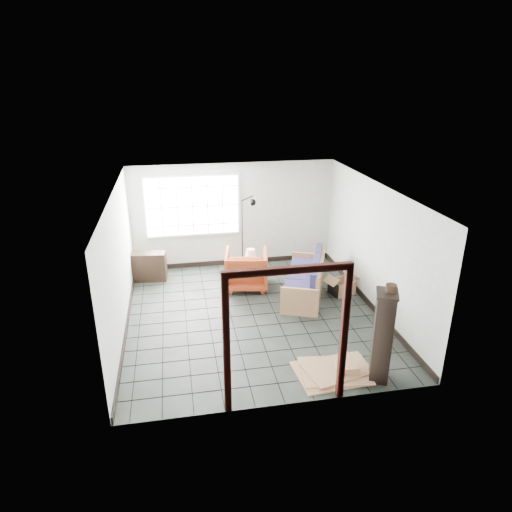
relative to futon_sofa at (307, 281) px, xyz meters
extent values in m
plane|color=black|center=(-1.33, -0.69, -0.32)|extent=(5.50, 5.50, 0.00)
cube|color=#A6ACA5|center=(-1.33, 2.06, 0.98)|extent=(5.00, 0.02, 2.60)
cube|color=#A6ACA5|center=(-1.33, -3.44, 0.98)|extent=(5.00, 0.02, 2.60)
cube|color=#A6ACA5|center=(-3.83, -0.69, 0.98)|extent=(0.02, 5.50, 2.60)
cube|color=#A6ACA5|center=(1.17, -0.69, 0.98)|extent=(0.02, 5.50, 2.60)
cube|color=white|center=(-1.33, -0.69, 2.28)|extent=(5.00, 5.50, 0.02)
cube|color=black|center=(-1.33, 2.04, -0.26)|extent=(4.95, 0.03, 0.12)
cube|color=black|center=(-3.81, -0.69, -0.26)|extent=(0.03, 5.45, 0.12)
cube|color=black|center=(1.15, -0.69, -0.26)|extent=(0.03, 5.45, 0.12)
cube|color=silver|center=(-2.33, 2.02, 1.28)|extent=(2.32, 0.06, 1.52)
cube|color=white|center=(-2.33, 1.98, 1.28)|extent=(2.20, 0.02, 1.40)
cube|color=#340F0B|center=(-2.18, -3.39, 0.73)|extent=(0.10, 0.08, 2.10)
cube|color=#340F0B|center=(-0.48, -3.39, 0.73)|extent=(0.10, 0.08, 2.10)
cube|color=#340F0B|center=(-1.33, -3.39, 1.83)|extent=(1.80, 0.08, 0.10)
cube|color=#966943|center=(-0.06, 0.02, -0.15)|extent=(1.41, 2.06, 0.34)
cube|color=#966943|center=(-0.42, -0.89, -0.02)|extent=(0.73, 0.33, 0.61)
cube|color=#966943|center=(0.30, 0.94, -0.02)|extent=(0.73, 0.33, 0.61)
cube|color=#966943|center=(0.26, -0.10, 0.20)|extent=(0.77, 1.81, 0.67)
cube|color=#1A2043|center=(-0.31, -0.56, 0.10)|extent=(0.86, 0.82, 0.15)
cube|color=#1A2043|center=(-0.05, -0.66, 0.32)|extent=(0.35, 0.62, 0.50)
cube|color=#1A2043|center=(-0.08, 0.03, 0.10)|extent=(0.86, 0.82, 0.15)
cube|color=#1A2043|center=(0.18, -0.07, 0.32)|extent=(0.35, 0.62, 0.50)
cube|color=#1A2043|center=(0.15, 0.62, 0.10)|extent=(0.86, 0.82, 0.15)
cube|color=#1A2043|center=(0.41, 0.52, 0.32)|extent=(0.35, 0.62, 0.50)
imported|color=maroon|center=(-1.24, 0.64, 0.16)|extent=(1.07, 1.02, 0.96)
cube|color=black|center=(-1.08, 0.72, 0.13)|extent=(0.56, 0.56, 0.05)
cube|color=black|center=(-1.19, 0.50, -0.10)|extent=(0.06, 0.06, 0.44)
cube|color=black|center=(-0.85, 0.61, -0.10)|extent=(0.06, 0.06, 0.44)
cube|color=black|center=(-1.30, 0.83, -0.10)|extent=(0.06, 0.06, 0.44)
cube|color=black|center=(-0.97, 0.94, -0.10)|extent=(0.06, 0.06, 0.44)
cylinder|color=black|center=(-1.13, 0.69, 0.23)|extent=(0.10, 0.10, 0.14)
cylinder|color=black|center=(-1.13, 0.69, 0.36)|extent=(0.03, 0.03, 0.10)
cone|color=#F5EFC9|center=(-1.13, 0.69, 0.47)|extent=(0.27, 0.27, 0.21)
cube|color=silver|center=(-1.13, 0.73, 0.21)|extent=(0.33, 0.29, 0.10)
cylinder|color=black|center=(-1.26, 0.77, 0.21)|extent=(0.04, 0.06, 0.06)
cylinder|color=black|center=(-1.17, 1.71, -0.31)|extent=(0.37, 0.37, 0.03)
cylinder|color=black|center=(-1.17, 1.71, 0.58)|extent=(0.03, 0.03, 1.76)
cylinder|color=black|center=(-1.05, 1.62, 1.51)|extent=(0.29, 0.11, 0.16)
sphere|color=black|center=(-0.94, 1.52, 1.43)|extent=(0.20, 0.20, 0.16)
cube|color=black|center=(-3.48, 1.44, 0.02)|extent=(0.92, 0.44, 0.69)
cube|color=black|center=(-3.48, 1.44, 0.03)|extent=(0.85, 0.39, 0.03)
cube|color=black|center=(0.29, -3.09, 0.43)|extent=(0.41, 0.46, 1.51)
cube|color=black|center=(0.29, -3.09, 1.19)|extent=(0.46, 0.51, 0.04)
cylinder|color=black|center=(0.34, -3.09, 1.27)|extent=(0.21, 0.21, 0.12)
cube|color=brown|center=(0.79, -0.08, -0.32)|extent=(0.57, 0.51, 0.02)
cube|color=black|center=(0.56, -0.15, -0.16)|extent=(0.13, 0.37, 0.33)
cube|color=brown|center=(1.02, -0.01, -0.16)|extent=(0.13, 0.37, 0.33)
cube|color=brown|center=(0.85, -0.26, -0.16)|extent=(0.46, 0.16, 0.33)
cube|color=brown|center=(0.73, 0.10, -0.16)|extent=(0.46, 0.16, 0.33)
cube|color=brown|center=(0.50, -0.18, 0.06)|extent=(0.29, 0.42, 0.13)
cube|color=brown|center=(1.08, 0.01, 0.06)|extent=(0.29, 0.42, 0.13)
cube|color=brown|center=(-0.35, -2.84, -0.31)|extent=(1.33, 0.99, 0.03)
cube|color=brown|center=(-0.35, -2.84, -0.28)|extent=(1.20, 0.95, 0.03)
cube|color=brown|center=(-0.35, -2.84, -0.26)|extent=(1.08, 0.89, 0.03)
cube|color=brown|center=(-0.19, -2.89, -0.19)|extent=(0.39, 0.32, 0.11)
camera|label=1|loc=(-2.75, -8.73, 4.23)|focal=32.00mm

